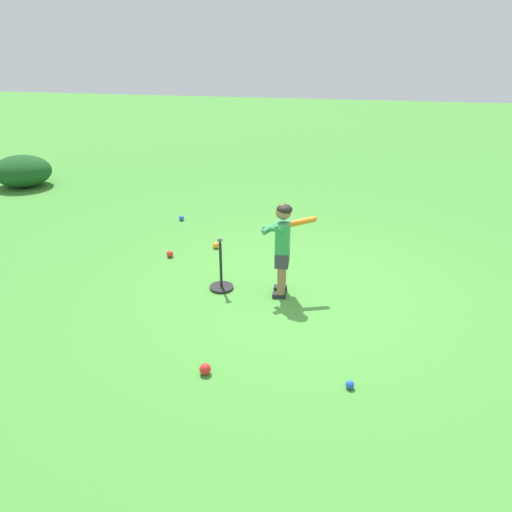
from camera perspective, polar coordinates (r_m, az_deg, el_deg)
name	(u,v)px	position (r m, az deg, el deg)	size (l,w,h in m)	color
ground_plane	(303,293)	(5.60, 5.61, -4.38)	(40.00, 40.00, 0.00)	#479338
child_batter	(283,242)	(5.29, 3.22, 1.73)	(0.39, 0.59, 1.08)	#232328
play_ball_center_lawn	(181,218)	(7.88, -8.85, 4.48)	(0.08, 0.08, 0.08)	blue
play_ball_far_left	(216,245)	(6.75, -4.80, 1.28)	(0.09, 0.09, 0.09)	orange
play_ball_midfield	(170,254)	(6.56, -10.19, 0.25)	(0.09, 0.09, 0.09)	red
play_ball_far_right	(205,369)	(4.33, -6.06, -13.21)	(0.10, 0.10, 0.10)	red
play_ball_behind_batter	(350,385)	(4.24, 11.09, -14.76)	(0.07, 0.07, 0.07)	blue
batting_tee	(221,281)	(5.63, -4.14, -2.93)	(0.28, 0.28, 0.62)	black
shrub_left_background	(22,171)	(10.68, -26.01, 9.06)	(1.03, 1.12, 0.61)	#194C1E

